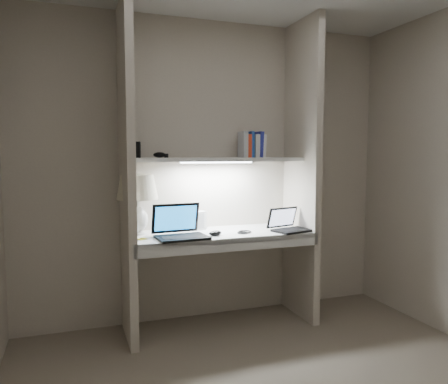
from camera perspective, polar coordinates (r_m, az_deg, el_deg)
name	(u,v)px	position (r m, az deg, el deg)	size (l,w,h in m)	color
back_wall	(210,171)	(3.72, -1.84, 2.77)	(3.20, 0.01, 2.50)	beige
alcove_panel_left	(127,174)	(3.29, -12.56, 2.34)	(0.06, 0.55, 2.50)	beige
alcove_panel_right	(302,171)	(3.76, 10.13, 2.72)	(0.06, 0.55, 2.50)	beige
desk	(221,235)	(3.52, -0.45, -5.57)	(1.40, 0.55, 0.04)	white
desk_apron	(232,245)	(3.28, 1.04, -6.88)	(1.46, 0.03, 0.10)	silver
shelf	(217,159)	(3.55, -0.96, 4.27)	(1.40, 0.36, 0.03)	silver
strip_light	(217,162)	(3.55, -0.96, 3.91)	(0.60, 0.04, 0.01)	white
table_lamp	(137,194)	(3.43, -11.25, -0.27)	(0.32, 0.32, 0.47)	white
laptop_main	(180,230)	(3.31, -5.82, -4.95)	(0.39, 0.35, 0.25)	black
laptop_netbook	(289,226)	(3.60, 8.43, -4.36)	(0.34, 0.32, 0.19)	black
speaker	(199,221)	(3.61, -3.34, -3.74)	(0.11, 0.08, 0.15)	silver
mouse	(215,233)	(3.36, -1.15, -5.40)	(0.11, 0.07, 0.04)	black
cable_coil	(245,232)	(3.49, 2.74, -5.21)	(0.11, 0.11, 0.01)	black
sticky_note	(142,239)	(3.29, -10.67, -6.04)	(0.07, 0.07, 0.00)	yellow
book_row	(252,145)	(3.70, 3.64, 6.12)	(0.21, 0.14, 0.22)	white
shelf_box	(135,150)	(3.48, -11.49, 5.43)	(0.07, 0.05, 0.13)	black
shelf_gadget	(159,155)	(3.49, -8.43, 4.82)	(0.10, 0.07, 0.04)	black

